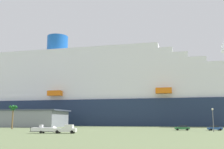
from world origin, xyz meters
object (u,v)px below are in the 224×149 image
small_boat_on_trailer (46,129)px  parked_car_blue_suv (215,128)px  palm_tree (13,110)px  street_lamp (213,116)px  pickup_truck (66,129)px  parked_car_green_wagon (182,128)px  cruise_ship (114,96)px

small_boat_on_trailer → parked_car_blue_suv: 52.49m
small_boat_on_trailer → palm_tree: palm_tree is taller
street_lamp → pickup_truck: bearing=-155.8°
palm_tree → street_lamp: (68.80, -7.85, -2.42)m
pickup_truck → palm_tree: palm_tree is taller
parked_car_green_wagon → parked_car_blue_suv: (10.00, 0.97, -0.00)m
pickup_truck → street_lamp: street_lamp is taller
cruise_ship → parked_car_green_wagon: (37.58, -67.28, -16.61)m
small_boat_on_trailer → street_lamp: (42.70, 17.58, 3.48)m
parked_car_blue_suv → cruise_ship: bearing=125.7°
cruise_ship → parked_car_blue_suv: bearing=-54.3°
parked_car_green_wagon → street_lamp: bearing=-48.8°
pickup_truck → parked_car_blue_suv: size_ratio=1.25×
pickup_truck → parked_car_blue_suv: bearing=35.0°
palm_tree → parked_car_green_wagon: 60.74m
cruise_ship → small_boat_on_trailer: cruise_ship is taller
parked_car_green_wagon → parked_car_blue_suv: size_ratio=1.04×
cruise_ship → small_boat_on_trailer: (3.26, -94.42, -16.48)m
palm_tree → street_lamp: 69.29m
palm_tree → pickup_truck: bearing=-38.3°
cruise_ship → pickup_truck: bearing=-84.8°
street_lamp → small_boat_on_trailer: bearing=-157.6°
palm_tree → street_lamp: size_ratio=1.31×
pickup_truck → parked_car_green_wagon: (29.09, 26.44, -0.21)m
small_boat_on_trailer → street_lamp: street_lamp is taller
cruise_ship → parked_car_blue_suv: (47.58, -66.31, -16.61)m
pickup_truck → cruise_ship: bearing=95.2°
small_boat_on_trailer → parked_car_green_wagon: 43.76m
small_boat_on_trailer → parked_car_blue_suv: (44.32, 28.11, -0.13)m
cruise_ship → pickup_truck: (8.49, -93.71, -16.40)m
cruise_ship → pickup_truck: 95.51m
cruise_ship → pickup_truck: size_ratio=52.14×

